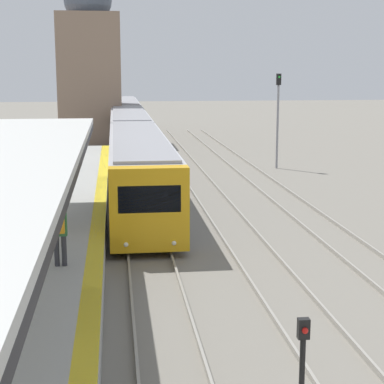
# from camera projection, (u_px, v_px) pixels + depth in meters

# --- Properties ---
(person_on_platform) EXTENTS (0.40, 0.40, 1.66)m
(person_on_platform) POSITION_uv_depth(u_px,v_px,m) (60.00, 231.00, 17.25)
(person_on_platform) COLOR #2D2D33
(person_on_platform) RESTS_ON station_platform
(train_near) EXTENTS (2.65, 52.33, 3.19)m
(train_near) POSITION_uv_depth(u_px,v_px,m) (129.00, 131.00, 46.34)
(train_near) COLOR gold
(train_near) RESTS_ON ground_plane
(signal_post_near) EXTENTS (0.20, 0.21, 2.06)m
(signal_post_near) POSITION_uv_depth(u_px,v_px,m) (302.00, 362.00, 11.02)
(signal_post_near) COLOR black
(signal_post_near) RESTS_ON ground_plane
(signal_mast_far) EXTENTS (0.28, 0.29, 5.92)m
(signal_mast_far) POSITION_uv_depth(u_px,v_px,m) (278.00, 110.00, 39.98)
(signal_mast_far) COLOR gray
(signal_mast_far) RESTS_ON ground_plane
(distant_domed_building) EXTENTS (5.19, 5.19, 13.83)m
(distant_domed_building) POSITION_uv_depth(u_px,v_px,m) (90.00, 65.00, 54.16)
(distant_domed_building) COLOR #89705B
(distant_domed_building) RESTS_ON ground_plane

